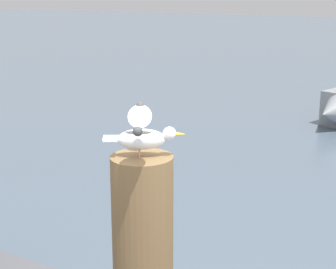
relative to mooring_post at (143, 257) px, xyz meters
name	(u,v)px	position (x,y,z in m)	size (l,w,h in m)	color
mooring_post	(143,257)	(0.00, 0.00, 0.00)	(0.30, 0.30, 1.05)	brown
seagull	(142,133)	(0.00, 0.00, 0.64)	(0.38, 0.51, 0.21)	#C66F60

